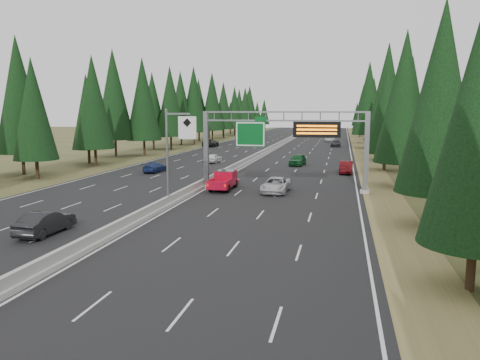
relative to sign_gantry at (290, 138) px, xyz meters
name	(u,v)px	position (x,y,z in m)	size (l,w,h in m)	color
road	(270,151)	(-8.92, 45.12, -5.23)	(32.00, 260.00, 0.08)	black
shoulder_right	(363,153)	(8.88, 45.12, -5.24)	(3.60, 260.00, 0.06)	olive
shoulder_left	(184,150)	(-26.72, 45.12, -5.24)	(3.60, 260.00, 0.06)	#41431F
median_barrier	(270,149)	(-8.92, 45.12, -4.85)	(0.70, 260.00, 0.85)	#9A9994
sign_gantry	(290,138)	(0.00, 0.00, 0.00)	(16.75, 0.98, 7.80)	slate
hov_sign_pole	(174,151)	(-8.33, -9.92, -0.54)	(2.80, 0.50, 8.00)	slate
tree_row_right	(390,103)	(13.04, 41.48, 4.01)	(11.73, 240.88, 18.97)	black
tree_row_left	(146,103)	(-31.13, 37.13, 3.99)	(11.77, 241.30, 18.48)	black
silver_minivan	(276,185)	(-1.13, -1.40, -4.47)	(2.39, 5.19, 1.44)	silver
red_pickup	(225,179)	(-6.50, -0.38, -4.17)	(2.01, 5.62, 1.83)	black
car_ahead_green	(298,160)	(-1.25, 21.93, -4.37)	(1.94, 4.82, 1.64)	#124F23
car_ahead_dkred	(346,167)	(5.58, 14.31, -4.43)	(1.61, 4.61, 1.52)	#550C10
car_ahead_dkgrey	(336,143)	(3.56, 59.55, -4.47)	(2.01, 4.94, 1.43)	black
car_ahead_white	(330,139)	(1.77, 76.18, -4.51)	(2.24, 4.86, 1.35)	silver
car_ahead_far	(301,135)	(-7.42, 97.01, -4.49)	(1.64, 4.08, 1.39)	#222325
car_onc_near	(46,222)	(-13.40, -19.88, -4.43)	(1.60, 4.58, 1.51)	black
car_onc_blue	(155,167)	(-18.50, 10.29, -4.55)	(1.80, 4.43, 1.28)	navy
car_onc_white	(214,158)	(-14.06, 22.67, -4.49)	(1.64, 4.08, 1.39)	silver
car_onc_far	(211,143)	(-23.42, 53.71, -4.38)	(2.67, 5.79, 1.61)	black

